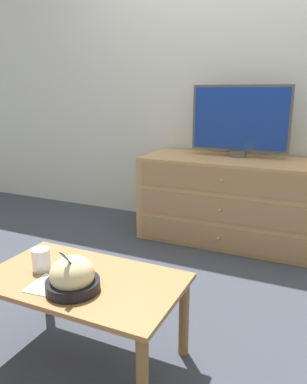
# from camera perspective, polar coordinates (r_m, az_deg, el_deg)

# --- Properties ---
(ground_plane) EXTENTS (12.00, 12.00, 0.00)m
(ground_plane) POSITION_cam_1_polar(r_m,az_deg,el_deg) (3.32, 11.17, -4.99)
(ground_plane) COLOR #383D47
(wall_back) EXTENTS (12.00, 0.05, 2.60)m
(wall_back) POSITION_cam_1_polar(r_m,az_deg,el_deg) (3.15, 12.53, 17.95)
(wall_back) COLOR silver
(wall_back) RESTS_ON ground_plane
(dresser) EXTENTS (1.32, 0.57, 0.64)m
(dresser) POSITION_cam_1_polar(r_m,az_deg,el_deg) (2.92, 11.48, -1.19)
(dresser) COLOR tan
(dresser) RESTS_ON ground_plane
(tv) EXTENTS (0.73, 0.12, 0.53)m
(tv) POSITION_cam_1_polar(r_m,az_deg,el_deg) (2.90, 13.05, 10.67)
(tv) COLOR #515156
(tv) RESTS_ON dresser
(coffee_table) EXTENTS (0.82, 0.48, 0.38)m
(coffee_table) POSITION_cam_1_polar(r_m,az_deg,el_deg) (1.63, -10.66, -14.65)
(coffee_table) COLOR #9E6B3D
(coffee_table) RESTS_ON ground_plane
(takeout_bowl) EXTENTS (0.21, 0.21, 0.18)m
(takeout_bowl) POSITION_cam_1_polar(r_m,az_deg,el_deg) (1.50, -12.26, -12.60)
(takeout_bowl) COLOR black
(takeout_bowl) RESTS_ON coffee_table
(drink_cup) EXTENTS (0.08, 0.08, 0.10)m
(drink_cup) POSITION_cam_1_polar(r_m,az_deg,el_deg) (1.70, -16.74, -9.99)
(drink_cup) COLOR #9E6638
(drink_cup) RESTS_ON coffee_table
(napkin) EXTENTS (0.17, 0.17, 0.00)m
(napkin) POSITION_cam_1_polar(r_m,az_deg,el_deg) (1.58, -15.35, -13.57)
(napkin) COLOR white
(napkin) RESTS_ON coffee_table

